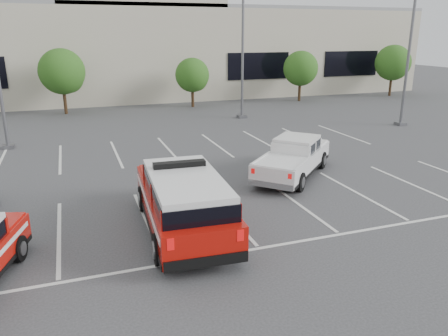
# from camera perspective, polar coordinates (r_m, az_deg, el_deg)

# --- Properties ---
(ground) EXTENTS (120.00, 120.00, 0.00)m
(ground) POSITION_cam_1_polar(r_m,az_deg,el_deg) (15.10, 0.20, -5.73)
(ground) COLOR #363638
(ground) RESTS_ON ground
(stall_markings) EXTENTS (23.00, 15.00, 0.01)m
(stall_markings) POSITION_cam_1_polar(r_m,az_deg,el_deg) (19.13, -4.36, -0.74)
(stall_markings) COLOR silver
(stall_markings) RESTS_ON ground
(convention_building) EXTENTS (60.00, 16.99, 13.20)m
(convention_building) POSITION_cam_1_polar(r_m,az_deg,el_deg) (45.23, -13.85, 15.26)
(convention_building) COLOR #BEB7A1
(convention_building) RESTS_ON ground
(tree_mid_left) EXTENTS (3.37, 3.37, 4.85)m
(tree_mid_left) POSITION_cam_1_polar(r_m,az_deg,el_deg) (35.25, -20.25, 11.55)
(tree_mid_left) COLOR #3F2B19
(tree_mid_left) RESTS_ON ground
(tree_mid_right) EXTENTS (2.77, 2.77, 3.99)m
(tree_mid_right) POSITION_cam_1_polar(r_m,az_deg,el_deg) (36.63, -4.05, 11.87)
(tree_mid_right) COLOR #3F2B19
(tree_mid_right) RESTS_ON ground
(tree_right) EXTENTS (3.07, 3.07, 4.42)m
(tree_right) POSITION_cam_1_polar(r_m,az_deg,el_deg) (40.44, 10.05, 12.54)
(tree_right) COLOR #3F2B19
(tree_right) RESTS_ON ground
(tree_far_right) EXTENTS (3.37, 3.37, 4.85)m
(tree_far_right) POSITION_cam_1_polar(r_m,az_deg,el_deg) (46.15, 21.23, 12.55)
(tree_far_right) COLOR #3F2B19
(tree_far_right) RESTS_ON ground
(light_pole_mid) EXTENTS (0.90, 0.60, 10.24)m
(light_pole_mid) POSITION_cam_1_polar(r_m,az_deg,el_deg) (31.36, 2.46, 15.92)
(light_pole_mid) COLOR #59595E
(light_pole_mid) RESTS_ON ground
(light_pole_right) EXTENTS (0.90, 0.60, 10.24)m
(light_pole_right) POSITION_cam_1_polar(r_m,az_deg,el_deg) (31.02, 23.11, 14.60)
(light_pole_right) COLOR #59595E
(light_pole_right) RESTS_ON ground
(fire_chief_suv) EXTENTS (2.53, 6.12, 2.11)m
(fire_chief_suv) POSITION_cam_1_polar(r_m,az_deg,el_deg) (13.40, -5.31, -4.88)
(fire_chief_suv) COLOR #A70E08
(fire_chief_suv) RESTS_ON ground
(white_pickup) EXTENTS (5.07, 5.00, 1.63)m
(white_pickup) POSITION_cam_1_polar(r_m,az_deg,el_deg) (18.87, 9.01, 0.87)
(white_pickup) COLOR silver
(white_pickup) RESTS_ON ground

